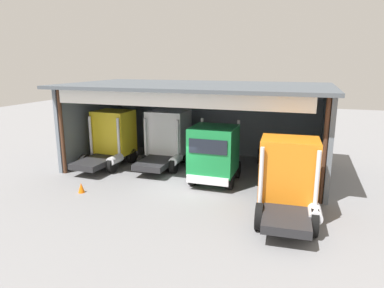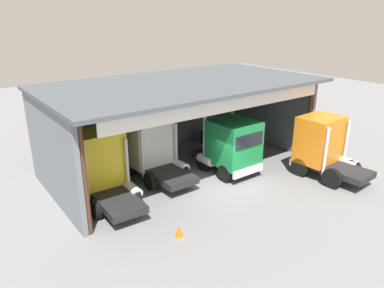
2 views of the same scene
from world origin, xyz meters
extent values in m
plane|color=slate|center=(0.00, 0.00, 0.00)|extent=(80.00, 80.00, 0.00)
cube|color=slate|center=(0.00, 8.09, 2.71)|extent=(15.95, 0.24, 5.42)
cube|color=slate|center=(-7.97, 4.04, 2.71)|extent=(0.24, 8.09, 5.42)
cube|color=slate|center=(7.97, 4.04, 2.71)|extent=(0.24, 8.09, 5.42)
cube|color=#474E55|center=(0.00, 3.57, 5.52)|extent=(16.55, 9.04, 0.20)
cylinder|color=#4C2D1E|center=(-7.72, 0.15, 2.71)|extent=(0.24, 0.24, 5.42)
cylinder|color=#4C2D1E|center=(7.72, 0.15, 2.71)|extent=(0.24, 0.24, 5.42)
cube|color=white|center=(0.00, -0.38, 5.07)|extent=(14.35, 0.12, 0.90)
cube|color=yellow|center=(-5.86, 3.22, 2.24)|extent=(2.50, 2.14, 2.97)
cube|color=black|center=(-5.82, 4.26, 2.76)|extent=(2.06, 0.13, 0.89)
cube|color=silver|center=(-5.82, 4.29, 0.65)|extent=(2.31, 0.24, 0.44)
cube|color=#232326|center=(-5.93, 1.21, 0.68)|extent=(1.95, 3.71, 0.36)
cylinder|color=silver|center=(-6.99, 2.08, 1.97)|extent=(0.18, 0.18, 2.94)
cylinder|color=silver|center=(-4.81, 2.00, 1.97)|extent=(0.18, 0.18, 2.94)
cylinder|color=silver|center=(-4.82, 1.47, 0.80)|extent=(0.60, 1.22, 0.56)
cylinder|color=black|center=(-6.91, 3.66, 0.50)|extent=(0.33, 1.02, 1.01)
cylinder|color=black|center=(-4.78, 3.59, 0.50)|extent=(0.33, 1.02, 1.01)
cylinder|color=black|center=(-6.99, 1.25, 0.50)|extent=(0.33, 1.02, 1.01)
cylinder|color=black|center=(-4.86, 1.17, 0.50)|extent=(0.33, 1.02, 1.01)
cube|color=white|center=(-2.21, 4.37, 2.25)|extent=(2.59, 2.45, 2.98)
cube|color=black|center=(-2.23, 5.60, 2.78)|extent=(2.18, 0.09, 0.89)
cube|color=silver|center=(-2.23, 5.63, 0.66)|extent=(2.43, 0.19, 0.44)
cube|color=#232326|center=(-2.19, 2.33, 0.69)|extent=(1.97, 3.74, 0.36)
cylinder|color=silver|center=(-3.35, 2.99, 1.93)|extent=(0.18, 0.18, 2.84)
cylinder|color=silver|center=(-1.04, 3.03, 1.93)|extent=(0.18, 0.18, 2.84)
cylinder|color=silver|center=(-1.04, 2.64, 0.81)|extent=(0.58, 1.21, 0.56)
cylinder|color=black|center=(-3.35, 4.84, 0.51)|extent=(0.31, 1.03, 1.02)
cylinder|color=black|center=(-1.09, 4.87, 0.51)|extent=(0.31, 1.03, 1.02)
cylinder|color=black|center=(-3.32, 2.31, 0.51)|extent=(0.31, 1.03, 1.02)
cylinder|color=black|center=(-1.06, 2.34, 0.51)|extent=(0.31, 1.03, 1.02)
cube|color=#197F3D|center=(1.88, 1.14, 2.10)|extent=(2.51, 2.57, 2.65)
cube|color=black|center=(1.89, -0.16, 2.56)|extent=(2.12, 0.07, 0.79)
cube|color=silver|center=(1.89, -0.19, 0.67)|extent=(2.37, 0.17, 0.44)
cube|color=#232326|center=(1.87, 2.70, 0.70)|extent=(1.89, 2.85, 0.36)
cylinder|color=silver|center=(2.99, 2.57, 2.08)|extent=(0.18, 0.18, 3.11)
cylinder|color=silver|center=(0.75, 2.56, 2.08)|extent=(0.18, 0.18, 3.11)
cylinder|color=silver|center=(0.75, 2.40, 0.82)|extent=(0.57, 1.20, 0.56)
cylinder|color=black|center=(2.98, 0.64, 0.52)|extent=(0.31, 1.05, 1.04)
cylinder|color=black|center=(0.79, 0.62, 0.52)|extent=(0.31, 1.05, 1.04)
cylinder|color=black|center=(2.97, 2.71, 0.52)|extent=(0.31, 1.05, 1.04)
cylinder|color=black|center=(0.78, 2.70, 0.52)|extent=(0.31, 1.05, 1.04)
cube|color=orange|center=(6.16, -1.83, 2.23)|extent=(2.62, 2.13, 2.82)
cube|color=black|center=(6.11, -0.81, 2.72)|extent=(2.14, 0.17, 0.85)
cube|color=silver|center=(6.11, -0.78, 0.72)|extent=(2.40, 0.29, 0.44)
cube|color=#232326|center=(6.25, -3.55, 0.75)|extent=(2.05, 3.23, 0.36)
cylinder|color=silver|center=(5.09, -3.04, 2.02)|extent=(0.18, 0.18, 2.89)
cylinder|color=silver|center=(7.36, -2.92, 2.02)|extent=(0.18, 0.18, 2.89)
cylinder|color=silver|center=(7.37, -3.19, 0.87)|extent=(0.62, 1.23, 0.56)
cylinder|color=black|center=(5.04, -1.49, 0.57)|extent=(0.36, 1.16, 1.14)
cylinder|color=black|center=(7.25, -1.37, 0.57)|extent=(0.36, 1.16, 1.14)
cylinder|color=black|center=(5.15, -3.61, 0.57)|extent=(0.36, 1.16, 1.14)
cylinder|color=black|center=(7.36, -3.49, 0.57)|extent=(0.36, 1.16, 1.14)
cylinder|color=#B21E19|center=(4.42, 6.66, 0.46)|extent=(0.58, 0.58, 0.93)
cube|color=black|center=(4.18, 6.47, 0.50)|extent=(0.90, 0.60, 1.00)
cone|color=orange|center=(-4.62, -2.43, 0.28)|extent=(0.36, 0.36, 0.56)
camera|label=1|loc=(6.70, -17.21, 6.91)|focal=32.00mm
camera|label=2|loc=(-12.41, -13.92, 9.39)|focal=33.90mm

